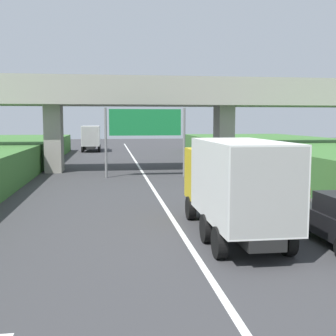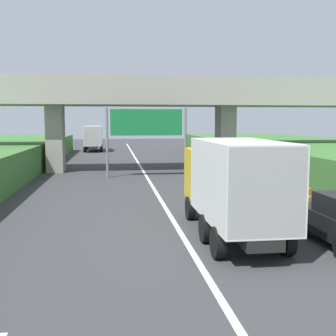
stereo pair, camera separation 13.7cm
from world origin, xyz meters
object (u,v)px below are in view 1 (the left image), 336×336
Objects in this scene: truck_blue at (91,137)px; construction_barrel_3 at (304,197)px; truck_yellow at (233,183)px; overhead_highway_sign at (145,127)px.

construction_barrel_3 is at bearing -73.54° from truck_blue.
truck_blue is 8.11× the size of construction_barrel_3.
truck_yellow and truck_blue have the same top height.
construction_barrel_3 is at bearing 43.70° from truck_yellow.
overhead_highway_sign is at bearing 119.66° from construction_barrel_3.
overhead_highway_sign is 0.81× the size of truck_yellow.
overhead_highway_sign is 0.81× the size of truck_blue.
truck_blue reaches higher than construction_barrel_3.
truck_yellow is at bearing -136.30° from construction_barrel_3.
truck_blue is 41.45m from construction_barrel_3.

